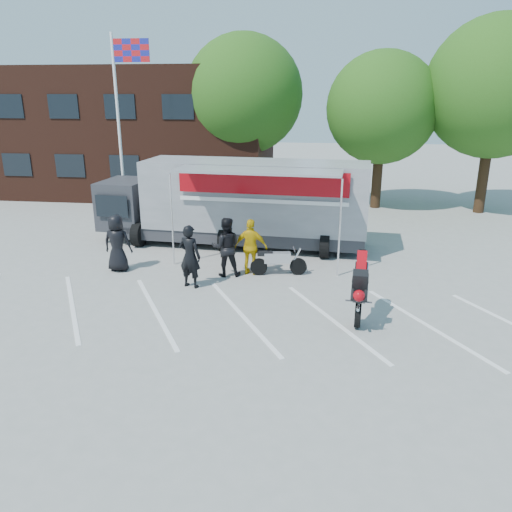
% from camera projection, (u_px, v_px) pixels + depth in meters
% --- Properties ---
extents(ground, '(100.00, 100.00, 0.00)m').
position_uv_depth(ground, '(228.00, 332.00, 12.39)').
color(ground, '#969692').
rests_on(ground, ground).
extents(parking_bay_lines, '(18.09, 13.33, 0.01)m').
position_uv_depth(parking_bay_lines, '(235.00, 315.00, 13.33)').
color(parking_bay_lines, white).
rests_on(parking_bay_lines, ground).
extents(office_building, '(18.00, 8.00, 7.00)m').
position_uv_depth(office_building, '(116.00, 131.00, 29.49)').
color(office_building, '#401E14').
rests_on(office_building, ground).
extents(flagpole, '(1.61, 0.12, 8.00)m').
position_uv_depth(flagpole, '(123.00, 108.00, 21.00)').
color(flagpole, white).
rests_on(flagpole, ground).
extents(tree_left, '(6.12, 6.12, 8.64)m').
position_uv_depth(tree_left, '(244.00, 95.00, 25.98)').
color(tree_left, '#382314').
rests_on(tree_left, ground).
extents(tree_mid, '(5.44, 5.44, 7.68)m').
position_uv_depth(tree_mid, '(382.00, 108.00, 24.38)').
color(tree_mid, '#382314').
rests_on(tree_mid, ground).
extents(tree_right, '(6.46, 6.46, 9.12)m').
position_uv_depth(tree_right, '(496.00, 88.00, 23.01)').
color(tree_right, '#382314').
rests_on(tree_right, ground).
extents(transporter_truck, '(10.56, 5.69, 3.25)m').
position_uv_depth(transporter_truck, '(243.00, 245.00, 19.51)').
color(transporter_truck, '#96979E').
rests_on(transporter_truck, ground).
extents(parked_motorcycle, '(1.95, 0.90, 0.98)m').
position_uv_depth(parked_motorcycle, '(278.00, 275.00, 16.30)').
color(parked_motorcycle, '#B4B4B9').
rests_on(parked_motorcycle, ground).
extents(stunt_bike_rider, '(0.99, 1.81, 2.04)m').
position_uv_depth(stunt_bike_rider, '(358.00, 316.00, 13.25)').
color(stunt_bike_rider, black).
rests_on(stunt_bike_rider, ground).
extents(spectator_leather_a, '(0.95, 0.63, 1.90)m').
position_uv_depth(spectator_leather_a, '(117.00, 243.00, 16.41)').
color(spectator_leather_a, black).
rests_on(spectator_leather_a, ground).
extents(spectator_leather_b, '(0.82, 0.65, 1.95)m').
position_uv_depth(spectator_leather_b, '(190.00, 256.00, 15.00)').
color(spectator_leather_b, black).
rests_on(spectator_leather_b, ground).
extents(spectator_leather_c, '(1.05, 0.89, 1.93)m').
position_uv_depth(spectator_leather_c, '(226.00, 247.00, 15.95)').
color(spectator_leather_c, black).
rests_on(spectator_leather_c, ground).
extents(spectator_hivis, '(1.12, 0.57, 1.84)m').
position_uv_depth(spectator_hivis, '(251.00, 247.00, 16.09)').
color(spectator_hivis, '#DEAF0B').
rests_on(spectator_hivis, ground).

